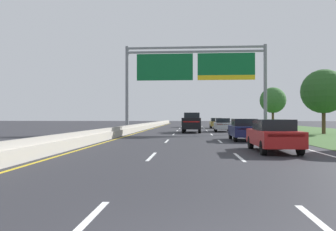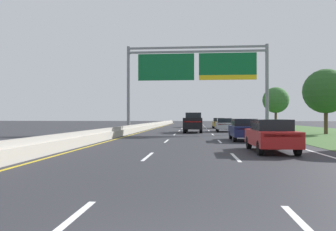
# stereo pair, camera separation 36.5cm
# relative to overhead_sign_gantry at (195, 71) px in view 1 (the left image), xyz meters

# --- Properties ---
(ground_plane) EXTENTS (220.00, 220.00, 0.00)m
(ground_plane) POSITION_rel_overhead_sign_gantry_xyz_m (-0.30, 3.65, -6.65)
(ground_plane) COLOR #2B2B30
(lane_striping) EXTENTS (11.96, 106.00, 0.01)m
(lane_striping) POSITION_rel_overhead_sign_gantry_xyz_m (-0.30, 3.19, -6.65)
(lane_striping) COLOR white
(lane_striping) RESTS_ON ground
(grass_verge_right) EXTENTS (14.00, 110.00, 0.02)m
(grass_verge_right) POSITION_rel_overhead_sign_gantry_xyz_m (13.65, 3.65, -6.64)
(grass_verge_right) COLOR #3D602D
(grass_verge_right) RESTS_ON ground
(median_barrier_concrete) EXTENTS (0.60, 110.00, 0.85)m
(median_barrier_concrete) POSITION_rel_overhead_sign_gantry_xyz_m (-6.90, 3.65, -6.30)
(median_barrier_concrete) COLOR #A8A399
(median_barrier_concrete) RESTS_ON ground
(overhead_sign_gantry) EXTENTS (15.06, 0.42, 9.36)m
(overhead_sign_gantry) POSITION_rel_overhead_sign_gantry_xyz_m (0.00, 0.00, 0.00)
(overhead_sign_gantry) COLOR gray
(overhead_sign_gantry) RESTS_ON ground
(pickup_truck_black) EXTENTS (2.15, 5.45, 2.20)m
(pickup_truck_black) POSITION_rel_overhead_sign_gantry_xyz_m (-0.35, 1.60, -5.57)
(pickup_truck_black) COLOR black
(pickup_truck_black) RESTS_ON ground
(car_gold_right_lane_sedan) EXTENTS (1.87, 4.42, 1.57)m
(car_gold_right_lane_sedan) POSITION_rel_overhead_sign_gantry_xyz_m (3.42, 15.90, -5.83)
(car_gold_right_lane_sedan) COLOR #A38438
(car_gold_right_lane_sedan) RESTS_ON ground
(car_silver_right_lane_sedan) EXTENTS (1.94, 4.45, 1.57)m
(car_silver_right_lane_sedan) POSITION_rel_overhead_sign_gantry_xyz_m (3.23, 3.82, -5.83)
(car_silver_right_lane_sedan) COLOR #B2B5BA
(car_silver_right_lane_sedan) RESTS_ON ground
(car_darkgreen_centre_lane_suv) EXTENTS (1.91, 4.70, 2.11)m
(car_darkgreen_centre_lane_suv) POSITION_rel_overhead_sign_gantry_xyz_m (-0.19, 20.45, -5.55)
(car_darkgreen_centre_lane_suv) COLOR #193D23
(car_darkgreen_centre_lane_suv) RESTS_ON ground
(car_navy_right_lane_sedan) EXTENTS (1.88, 4.42, 1.57)m
(car_navy_right_lane_sedan) POSITION_rel_overhead_sign_gantry_xyz_m (3.37, -10.75, -5.83)
(car_navy_right_lane_sedan) COLOR #161E47
(car_navy_right_lane_sedan) RESTS_ON ground
(car_red_right_lane_sedan) EXTENTS (1.83, 4.40, 1.57)m
(car_red_right_lane_sedan) POSITION_rel_overhead_sign_gantry_xyz_m (3.52, -18.56, -5.83)
(car_red_right_lane_sedan) COLOR maroon
(car_red_right_lane_sedan) RESTS_ON ground
(roadside_tree_mid) EXTENTS (4.41, 4.41, 6.48)m
(roadside_tree_mid) POSITION_rel_overhead_sign_gantry_xyz_m (12.80, -1.15, -2.39)
(roadside_tree_mid) COLOR #4C3823
(roadside_tree_mid) RESTS_ON ground
(roadside_tree_far) EXTENTS (3.92, 3.92, 6.25)m
(roadside_tree_far) POSITION_rel_overhead_sign_gantry_xyz_m (12.02, 15.85, -2.38)
(roadside_tree_far) COLOR #4C3823
(roadside_tree_far) RESTS_ON ground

